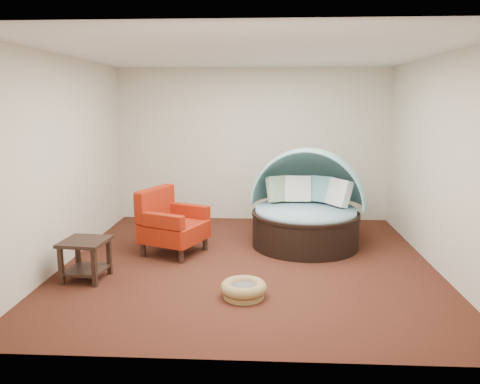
{
  "coord_description": "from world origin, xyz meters",
  "views": [
    {
      "loc": [
        0.21,
        -6.16,
        2.18
      ],
      "look_at": [
        -0.15,
        0.6,
        0.88
      ],
      "focal_mm": 35.0,
      "sensor_mm": 36.0,
      "label": 1
    }
  ],
  "objects_px": {
    "canopy_daybed": "(307,200)",
    "red_armchair": "(171,224)",
    "pet_basket": "(244,289)",
    "side_table": "(85,254)"
  },
  "relations": [
    {
      "from": "side_table",
      "to": "pet_basket",
      "type": "bearing_deg",
      "value": -12.42
    },
    {
      "from": "canopy_daybed",
      "to": "red_armchair",
      "type": "bearing_deg",
      "value": -151.45
    },
    {
      "from": "canopy_daybed",
      "to": "red_armchair",
      "type": "distance_m",
      "value": 2.1
    },
    {
      "from": "pet_basket",
      "to": "red_armchair",
      "type": "bearing_deg",
      "value": 126.4
    },
    {
      "from": "pet_basket",
      "to": "side_table",
      "type": "bearing_deg",
      "value": 167.58
    },
    {
      "from": "side_table",
      "to": "canopy_daybed",
      "type": "bearing_deg",
      "value": 29.84
    },
    {
      "from": "canopy_daybed",
      "to": "red_armchair",
      "type": "height_order",
      "value": "canopy_daybed"
    },
    {
      "from": "red_armchair",
      "to": "side_table",
      "type": "xyz_separation_m",
      "value": [
        -0.85,
        -1.11,
        -0.11
      ]
    },
    {
      "from": "canopy_daybed",
      "to": "pet_basket",
      "type": "distance_m",
      "value": 2.34
    },
    {
      "from": "canopy_daybed",
      "to": "red_armchair",
      "type": "xyz_separation_m",
      "value": [
        -2.02,
        -0.54,
        -0.26
      ]
    }
  ]
}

